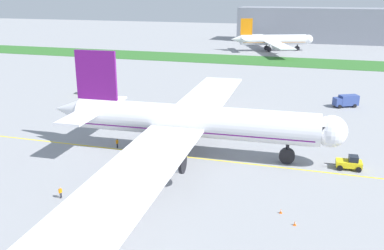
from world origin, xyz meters
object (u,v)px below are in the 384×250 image
airliner_foreground (189,122)px  parked_airliner_far_left (272,40)px  ground_crew_wingwalker_port (60,192)px  traffic_cone_port_wing (281,211)px  pushback_tug (350,163)px  ground_crew_marshaller_front (117,142)px  service_truck_baggage_loader (346,101)px  service_truck_fuel_bowser (89,89)px  traffic_cone_near_nose (295,223)px

airliner_foreground → parked_airliner_far_left: size_ratio=1.40×
ground_crew_wingwalker_port → traffic_cone_port_wing: 29.65m
pushback_tug → traffic_cone_port_wing: size_ratio=9.97×
ground_crew_wingwalker_port → ground_crew_marshaller_front: size_ratio=0.92×
parked_airliner_far_left → airliner_foreground: bearing=-89.2°
service_truck_baggage_loader → service_truck_fuel_bowser: bearing=-174.7°
ground_crew_wingwalker_port → traffic_cone_near_nose: bearing=3.4°
ground_crew_wingwalker_port → parked_airliner_far_left: 158.23m
airliner_foreground → traffic_cone_port_wing: 24.58m
ground_crew_marshaller_front → traffic_cone_near_nose: 37.26m
traffic_cone_port_wing → traffic_cone_near_nose: bearing=-52.9°
traffic_cone_near_nose → traffic_cone_port_wing: size_ratio=1.00×
traffic_cone_port_wing → parked_airliner_far_left: bearing=97.1°
pushback_tug → traffic_cone_port_wing: pushback_tug is taller
airliner_foreground → parked_airliner_far_left: 136.91m
ground_crew_marshaller_front → traffic_cone_port_wing: size_ratio=3.01×
traffic_cone_near_nose → parked_airliner_far_left: (-21.05, 155.98, 4.73)m
parked_airliner_far_left → ground_crew_marshaller_front: bearing=-94.8°
airliner_foreground → ground_crew_wingwalker_port: size_ratio=50.00×
pushback_tug → traffic_cone_port_wing: (-9.03, -17.58, -0.75)m
ground_crew_wingwalker_port → traffic_cone_port_wing: size_ratio=2.78×
ground_crew_wingwalker_port → traffic_cone_port_wing: (29.31, 4.41, -0.70)m
pushback_tug → parked_airliner_far_left: 138.80m
airliner_foreground → service_truck_fuel_bowser: bearing=138.2°
service_truck_fuel_bowser → airliner_foreground: bearing=-41.8°
traffic_cone_near_nose → parked_airliner_far_left: bearing=97.7°
traffic_cone_near_nose → parked_airliner_far_left: size_ratio=0.01×
airliner_foreground → parked_airliner_far_left: (-1.84, 136.89, -0.89)m
service_truck_baggage_loader → service_truck_fuel_bowser: size_ratio=1.21×
airliner_foreground → traffic_cone_port_wing: (17.29, -16.55, -5.62)m
ground_crew_wingwalker_port → ground_crew_marshaller_front: (-1.29, 20.04, 0.08)m
pushback_tug → service_truck_fuel_bowser: (-65.42, 33.86, 0.48)m
airliner_foreground → traffic_cone_port_wing: bearing=-43.7°
pushback_tug → parked_airliner_far_left: size_ratio=0.10×
ground_crew_marshaller_front → parked_airliner_far_left: (11.48, 137.81, 3.95)m
airliner_foreground → traffic_cone_near_nose: airliner_foreground is taller
ground_crew_marshaller_front → traffic_cone_near_nose: size_ratio=3.01×
parked_airliner_far_left → traffic_cone_port_wing: bearing=-82.9°
traffic_cone_port_wing → airliner_foreground: bearing=136.3°
ground_crew_wingwalker_port → service_truck_fuel_bowser: (-27.07, 55.86, 0.53)m
airliner_foreground → pushback_tug: airliner_foreground is taller
ground_crew_wingwalker_port → airliner_foreground: bearing=60.2°
ground_crew_marshaller_front → ground_crew_wingwalker_port: bearing=-86.3°
ground_crew_wingwalker_port → traffic_cone_near_nose: 31.29m
traffic_cone_near_nose → service_truck_fuel_bowser: size_ratio=0.11×
ground_crew_wingwalker_port → service_truck_baggage_loader: service_truck_baggage_loader is taller
airliner_foreground → service_truck_baggage_loader: airliner_foreground is taller
pushback_tug → traffic_cone_near_nose: bearing=-109.5°
service_truck_baggage_loader → ground_crew_marshaller_front: bearing=-134.0°
traffic_cone_port_wing → ground_crew_marshaller_front: bearing=152.9°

